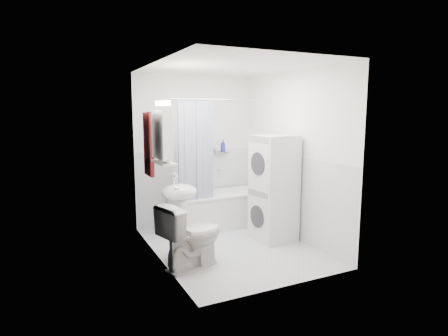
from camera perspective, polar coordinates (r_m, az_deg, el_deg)
name	(u,v)px	position (r m, az deg, el deg)	size (l,w,h in m)	color
floor	(231,246)	(5.23, 1.12, -11.86)	(2.60, 2.60, 0.00)	silver
room_walls	(232,138)	(4.91, 1.17, 4.61)	(2.60, 2.60, 2.60)	white
wainscot	(222,199)	(5.31, -0.29, -4.78)	(1.98, 2.58, 2.58)	white
door	(176,189)	(4.11, -7.25, -3.12)	(0.05, 2.00, 2.00)	brown
bathtub	(216,208)	(6.01, -1.25, -6.12)	(1.43, 0.68, 0.55)	white
tub_spout	(218,169)	(6.27, -0.85, -0.21)	(0.04, 0.04, 0.12)	silver
curtain_rod	(223,100)	(5.56, -0.10, 10.38)	(0.02, 0.02, 1.61)	silver
shower_curtain	(197,152)	(5.42, -4.20, 2.45)	(0.55, 0.02, 1.45)	#141C47
sink	(180,204)	(4.67, -6.71, -5.42)	(0.44, 0.37, 1.04)	white
medicine_cabinet	(162,133)	(4.67, -9.40, 5.24)	(0.13, 0.50, 0.71)	white
shelf	(164,163)	(4.70, -9.12, 0.81)	(0.18, 0.54, 0.03)	silver
shower_caddy	(221,153)	(6.24, -0.40, 2.37)	(0.22, 0.06, 0.02)	silver
towel	(149,143)	(5.19, -11.42, 3.76)	(0.07, 0.36, 0.88)	maroon
washer_dryer	(274,188)	(5.36, 7.58, -3.06)	(0.57, 0.56, 1.50)	white
toilet	(192,235)	(4.49, -4.94, -10.19)	(0.44, 0.79, 0.77)	white
soap_pump	(175,179)	(4.94, -7.55, -1.73)	(0.08, 0.17, 0.08)	gray
shelf_bottle	(168,160)	(4.56, -8.59, 1.17)	(0.07, 0.18, 0.07)	gray
shelf_cup	(161,157)	(4.81, -9.55, 1.72)	(0.10, 0.09, 0.10)	gray
shampoo_a	(217,148)	(6.20, -1.13, 3.03)	(0.13, 0.17, 0.13)	gray
shampoo_b	(223,149)	(6.25, -0.13, 2.85)	(0.08, 0.21, 0.08)	#2D28A2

